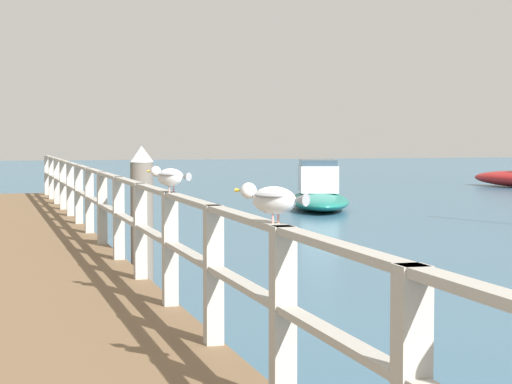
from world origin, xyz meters
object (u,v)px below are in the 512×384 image
(dock_piling_far, at_px, (142,220))
(seagull_foreground, at_px, (273,198))
(seagull_background, at_px, (170,176))
(boat_3, at_px, (318,193))

(dock_piling_far, relative_size, seagull_foreground, 4.49)
(seagull_background, bearing_deg, dock_piling_far, 49.81)
(seagull_foreground, relative_size, seagull_background, 0.98)
(dock_piling_far, relative_size, boat_3, 0.36)
(seagull_background, bearing_deg, boat_3, 32.31)
(seagull_background, bearing_deg, seagull_foreground, -124.59)
(seagull_foreground, height_order, boat_3, seagull_foreground)
(boat_3, bearing_deg, seagull_background, -97.55)
(dock_piling_far, distance_m, boat_3, 14.73)
(seagull_background, relative_size, boat_3, 0.08)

